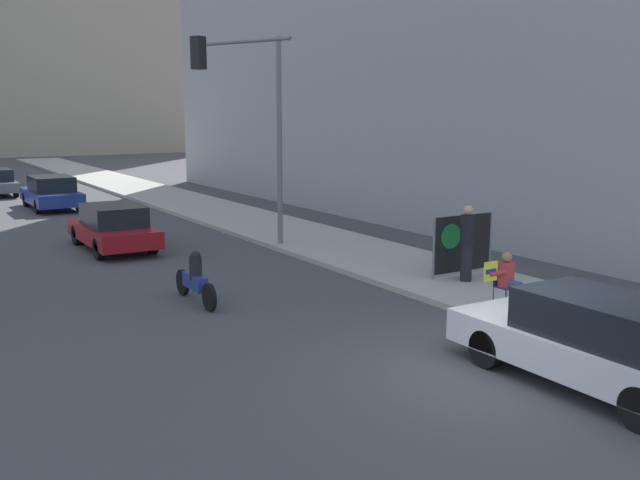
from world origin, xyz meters
TOP-DOWN VIEW (x-y plane):
  - ground_plane at (0.00, 0.00)m, footprint 160.00×160.00m
  - sidewalk_curb at (3.58, 15.00)m, footprint 3.54×90.00m
  - seated_protester at (2.65, 2.50)m, footprint 0.92×0.77m
  - jogger_on_sidewalk at (3.63, 4.80)m, footprint 0.34×0.34m
  - protest_banner at (3.97, 5.33)m, footprint 1.95×0.06m
  - traffic_light_pole at (1.05, 11.11)m, footprint 3.41×3.17m
  - parked_car_curbside at (0.81, -1.05)m, footprint 1.72×4.64m
  - car_on_road_nearest at (-2.36, 14.06)m, footprint 1.79×4.38m
  - car_on_road_midblock at (-2.04, 24.97)m, footprint 1.90×4.58m
  - motorcycle_on_road at (-2.54, 6.84)m, footprint 0.28×2.19m

SIDE VIEW (x-z plane):
  - ground_plane at x=0.00m, z-range 0.00..0.00m
  - sidewalk_curb at x=3.58m, z-range 0.00..0.15m
  - motorcycle_on_road at x=-2.54m, z-range -0.07..1.11m
  - car_on_road_nearest at x=-2.36m, z-range 0.00..1.40m
  - car_on_road_midblock at x=-2.04m, z-range 0.00..1.45m
  - parked_car_curbside at x=0.81m, z-range 0.00..1.47m
  - seated_protester at x=2.65m, z-range 0.19..1.38m
  - protest_banner at x=3.97m, z-range 0.20..1.72m
  - jogger_on_sidewalk at x=3.63m, z-range 0.18..2.03m
  - traffic_light_pole at x=1.05m, z-range 1.26..7.56m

